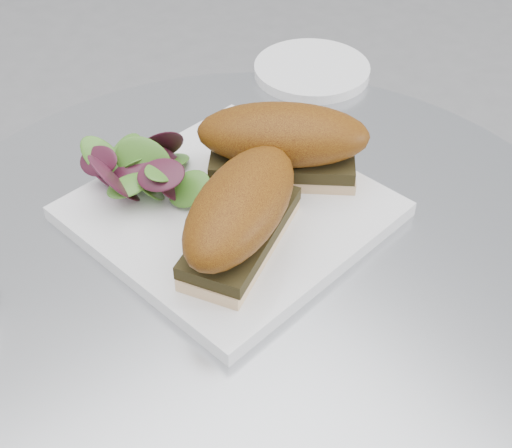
{
  "coord_description": "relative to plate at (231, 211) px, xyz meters",
  "views": [
    {
      "loc": [
        -0.31,
        -0.38,
        1.21
      ],
      "look_at": [
        0.01,
        0.0,
        0.77
      ],
      "focal_mm": 50.0,
      "sensor_mm": 36.0,
      "label": 1
    }
  ],
  "objects": [
    {
      "name": "saucer",
      "position": [
        0.26,
        0.16,
        -0.0
      ],
      "size": [
        0.15,
        0.15,
        0.01
      ],
      "primitive_type": "cylinder",
      "color": "white",
      "rests_on": "table"
    },
    {
      "name": "plate",
      "position": [
        0.0,
        0.0,
        0.0
      ],
      "size": [
        0.3,
        0.3,
        0.02
      ],
      "primitive_type": "cube",
      "rotation": [
        0.0,
        0.0,
        0.12
      ],
      "color": "white",
      "rests_on": "table"
    },
    {
      "name": "sandwich_left",
      "position": [
        -0.03,
        -0.05,
        0.05
      ],
      "size": [
        0.19,
        0.15,
        0.08
      ],
      "rotation": [
        0.0,
        0.0,
        0.49
      ],
      "color": "beige",
      "rests_on": "plate"
    },
    {
      "name": "table",
      "position": [
        -0.02,
        -0.06,
        -0.25
      ],
      "size": [
        0.7,
        0.7,
        0.73
      ],
      "color": "silver",
      "rests_on": "ground"
    },
    {
      "name": "salad",
      "position": [
        -0.05,
        0.08,
        0.03
      ],
      "size": [
        0.12,
        0.12,
        0.05
      ],
      "primitive_type": null,
      "color": "#4A882C",
      "rests_on": "plate"
    },
    {
      "name": "sandwich_right",
      "position": [
        0.07,
        0.01,
        0.05
      ],
      "size": [
        0.18,
        0.18,
        0.08
      ],
      "rotation": [
        0.0,
        0.0,
        -0.74
      ],
      "color": "beige",
      "rests_on": "plate"
    }
  ]
}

